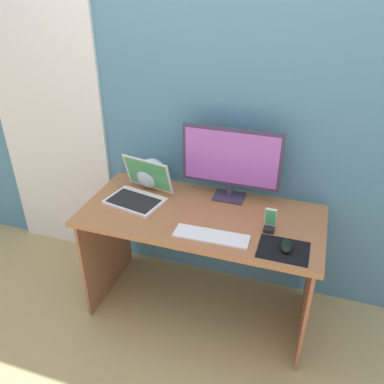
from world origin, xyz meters
TOP-DOWN VIEW (x-y plane):
  - ground_plane at (0.00, 0.00)m, footprint 8.00×8.00m
  - wall_back at (0.00, 0.38)m, footprint 6.00×0.04m
  - door_left at (-1.18, 0.35)m, footprint 0.82×0.02m
  - desk at (0.00, 0.00)m, footprint 1.36×0.63m
  - monitor at (0.11, 0.22)m, footprint 0.58×0.14m
  - laptop at (-0.40, 0.04)m, footprint 0.37×0.35m
  - fishbowl at (-0.39, 0.21)m, footprint 0.19×0.19m
  - keyboard_external at (0.11, -0.19)m, footprint 0.39×0.13m
  - mousepad at (0.48, -0.18)m, footprint 0.25×0.20m
  - mouse at (0.49, -0.18)m, footprint 0.07×0.11m
  - phone_in_dock at (0.39, -0.04)m, footprint 0.06×0.06m

SIDE VIEW (x-z plane):
  - ground_plane at x=0.00m, z-range 0.00..0.00m
  - desk at x=0.00m, z-range 0.21..0.93m
  - mousepad at x=0.48m, z-range 0.72..0.72m
  - keyboard_external at x=0.11m, z-range 0.72..0.73m
  - mouse at x=0.49m, z-range 0.72..0.76m
  - laptop at x=-0.40m, z-range 0.65..0.88m
  - phone_in_dock at x=0.39m, z-range 0.70..0.84m
  - fishbowl at x=-0.39m, z-range 0.71..0.90m
  - monitor at x=0.11m, z-range 0.74..1.18m
  - door_left at x=-1.18m, z-range 0.00..2.02m
  - wall_back at x=0.00m, z-range 0.00..2.50m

